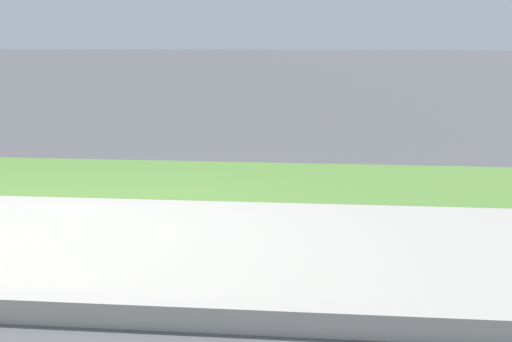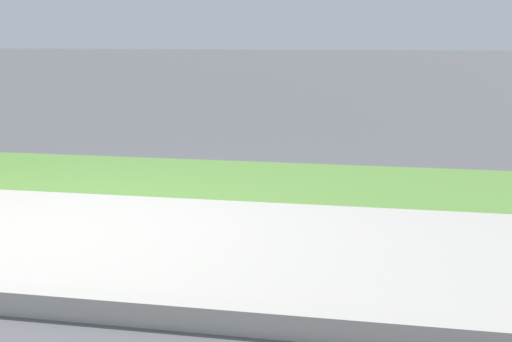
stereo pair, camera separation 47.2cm
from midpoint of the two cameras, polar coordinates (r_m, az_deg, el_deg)
ground_plane at (r=5.02m, az=-20.83°, el=-5.19°), size 120.00×120.00×0.00m
sidewalk_pavement at (r=5.01m, az=-20.83°, el=-5.14°), size 18.00×2.37×0.01m
grass_verge at (r=6.90m, az=-12.97°, el=-0.47°), size 18.00×1.83×0.01m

